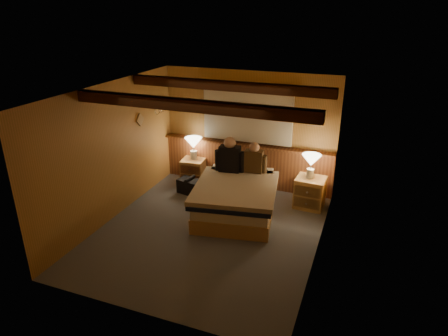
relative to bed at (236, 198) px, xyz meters
The scene contains 19 objects.
floor 0.84m from the bed, 107.50° to the right, with size 4.20×4.20×0.00m, color slate.
ceiling 2.22m from the bed, 107.50° to the right, with size 4.20×4.20×0.00m, color #D8AA51.
wall_back 1.64m from the bed, 99.66° to the left, with size 3.60×3.60×0.00m, color #B87F42.
wall_left 2.33m from the bed, 160.08° to the right, with size 4.20×4.20×0.00m, color #B87F42.
wall_right 1.94m from the bed, 25.16° to the right, with size 4.20×4.20×0.00m, color #B87F42.
wall_front 2.98m from the bed, 94.68° to the right, with size 3.60×3.60×0.00m, color #B87F42.
wainscot 1.33m from the bed, 100.13° to the left, with size 3.60×0.23×0.94m.
curtain_window 1.78m from the bed, 100.18° to the left, with size 2.18×0.09×1.11m.
ceiling_beams 2.09m from the bed, 111.60° to the right, with size 3.60×1.65×0.16m.
coat_rail 2.52m from the bed, 156.73° to the left, with size 0.05×0.55×0.24m.
framed_print 2.14m from the bed, 50.18° to the left, with size 0.30×0.04×0.25m.
bed is the anchor object (origin of this frame).
nightstand_left 1.69m from the bed, 142.52° to the left, with size 0.51×0.47×0.52m.
nightstand_right 1.43m from the bed, 32.75° to the left, with size 0.56×0.51×0.59m.
lamp_left 1.80m from the bed, 141.16° to the left, with size 0.36×0.36×0.47m.
lamp_right 1.53m from the bed, 34.17° to the left, with size 0.35×0.35×0.46m.
person_left 0.83m from the bed, 121.94° to the left, with size 0.58×0.28×0.70m.
person_right 0.84m from the bed, 78.61° to the left, with size 0.51×0.22×0.62m.
duffel_bag 1.29m from the bed, 156.60° to the left, with size 0.53×0.38×0.35m.
Camera 1 is at (2.33, -5.40, 3.57)m, focal length 32.00 mm.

